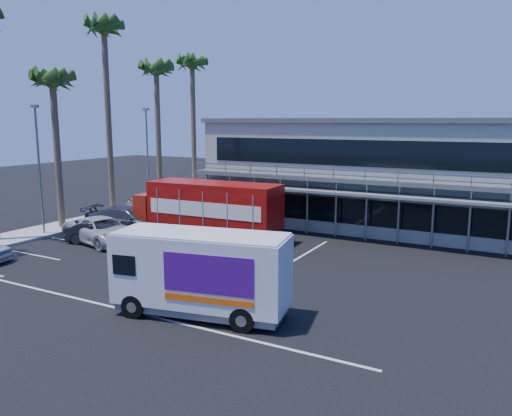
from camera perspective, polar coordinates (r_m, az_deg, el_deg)
The scene contains 15 objects.
ground at distance 24.10m, azimuth -3.30°, elevation -7.32°, with size 120.00×120.00×0.00m, color black.
building at distance 35.81m, azimuth 13.63°, elevation 4.10°, with size 22.40×12.00×7.30m.
curb_strip at distance 37.96m, azimuth -17.90°, elevation -1.24°, with size 3.00×32.00×0.16m, color #A5A399.
palm_c at distance 35.29m, azimuth -22.20°, elevation 12.61°, with size 2.80×2.80×10.75m.
palm_d at distance 39.23m, azimuth -16.94°, elevation 17.85°, with size 2.80×2.80×14.75m.
palm_e at distance 42.33m, azimuth -11.32°, elevation 14.43°, with size 2.80×2.80×12.25m.
palm_f at distance 46.99m, azimuth -7.29°, elevation 15.18°, with size 2.80×2.80×13.25m.
light_pole_near at distance 33.54m, azimuth -23.55°, elevation 4.62°, with size 0.50×0.25×8.09m.
light_pole_far at distance 40.43m, azimuth -12.30°, elevation 6.00°, with size 0.50×0.25×8.09m.
red_truck at distance 30.21m, azimuth -5.96°, elevation -0.03°, with size 10.55×2.95×3.52m.
white_van at distance 18.57m, azimuth -6.31°, elevation -7.30°, with size 6.74×3.42×3.14m.
parked_car_b at distance 30.69m, azimuth -17.34°, elevation -2.69°, with size 1.41×4.03×1.33m, color black.
parked_car_c at distance 30.75m, azimuth -17.19°, elevation -2.47°, with size 2.53×5.48×1.52m, color silver.
parked_car_d at distance 32.81m, azimuth -14.22°, elevation -1.39°, with size 2.41×5.92×1.72m, color #292C37.
parked_car_e at distance 38.18m, azimuth -11.18°, elevation 0.31°, with size 2.03×5.04×1.72m, color gray.
Camera 1 is at (12.22, -19.49, 7.17)m, focal length 35.00 mm.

